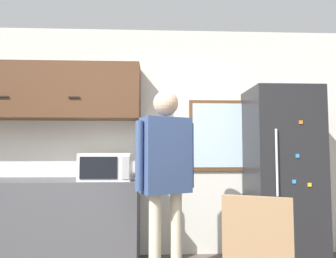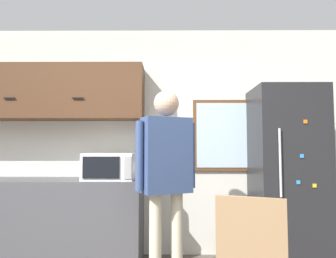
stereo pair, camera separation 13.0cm
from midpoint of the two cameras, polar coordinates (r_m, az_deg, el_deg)
The scene contains 7 objects.
back_wall at distance 3.64m, azimuth -2.65°, elevation -2.06°, with size 6.00×0.06×2.70m.
counter at distance 3.63m, azimuth -21.80°, elevation -16.03°, with size 2.15×0.62×0.91m.
upper_cabinets at distance 3.72m, azimuth -20.51°, elevation 6.48°, with size 2.15×0.38×0.63m.
microwave at distance 3.29m, azimuth -9.98°, elevation -7.04°, with size 0.53×0.38×0.28m.
person at distance 2.78m, azimuth 1.03°, elevation -6.72°, with size 0.55×0.38×1.78m.
refrigerator at distance 3.55m, azimuth 22.78°, elevation -8.12°, with size 0.71×0.66×1.91m.
window at distance 3.66m, azimuth 11.56°, elevation -1.15°, with size 0.73×0.05×0.85m.
Camera 2 is at (0.26, -1.51, 1.24)m, focal length 32.00 mm.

